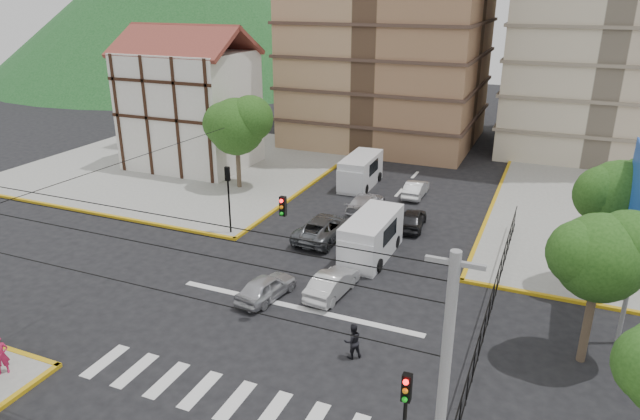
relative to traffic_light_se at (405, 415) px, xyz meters
The scene contains 24 objects.
ground 11.46m from the traffic_light_se, 135.00° to the left, with size 160.00×160.00×0.00m, color black.
sidewalk_nw 39.43m from the traffic_light_se, 135.00° to the left, with size 26.00×26.00×0.15m, color gray.
crosswalk_stripes 8.59m from the traffic_light_se, 167.01° to the left, with size 12.00×2.40×0.01m, color silver.
stop_line 12.31m from the traffic_light_se, 130.91° to the left, with size 13.00×0.40×0.01m, color silver.
tudor_building 38.67m from the traffic_light_se, 133.95° to the left, with size 10.80×8.05×12.23m.
park_fence 12.74m from the traffic_light_se, 84.43° to the left, with size 0.10×22.50×1.66m, color black, non-canonical shape.
billboard 15.59m from the traffic_light_se, 64.27° to the left, with size 0.36×6.20×8.10m.
tree_park_a 11.30m from the traffic_light_se, 61.72° to the left, with size 4.41×3.60×6.83m.
tree_park_c 18.09m from the traffic_light_se, 69.50° to the left, with size 4.65×3.80×7.25m.
tree_tudor 30.98m from the traffic_light_se, 129.60° to the left, with size 5.39×4.40×7.43m.
traffic_light_se is the anchor object (origin of this frame).
traffic_light_nw 22.06m from the traffic_light_se, 135.00° to the left, with size 0.28×0.22×4.40m.
traffic_light_hanging 10.09m from the traffic_light_se, 143.53° to the left, with size 18.00×9.12×0.92m.
utility_pole_se 2.37m from the traffic_light_se, 45.00° to the right, with size 1.40×0.28×9.00m.
van_right_lane 17.08m from the traffic_light_se, 111.62° to the left, with size 2.34×5.65×2.52m.
van_left_lane 30.18m from the traffic_light_se, 111.77° to the left, with size 2.29×5.53×2.47m.
car_silver_front_left 13.56m from the traffic_light_se, 136.13° to the left, with size 1.50×3.74×1.27m, color silver.
car_white_front_right 12.98m from the traffic_light_se, 121.41° to the left, with size 1.37×3.94×1.30m, color silver.
car_grey_mid_left 20.06m from the traffic_light_se, 119.51° to the left, with size 2.42×5.26×1.46m, color #52555A.
car_silver_rear_left 24.57m from the traffic_light_se, 111.32° to the left, with size 1.88×4.62×1.34m, color silver.
car_darkgrey_mid_right 21.97m from the traffic_light_se, 103.47° to the left, with size 1.53×3.79×1.29m, color #232426.
car_white_rear_right 28.28m from the traffic_light_se, 103.17° to the left, with size 1.32×3.80×1.25m, color white.
pedestrian_sw_corner 16.62m from the traffic_light_se, behind, with size 0.62×0.41×1.70m, color #B71C48.
pedestrian_crosswalk 7.64m from the traffic_light_se, 121.69° to the left, with size 0.78×0.61×1.61m, color black.
Camera 1 is at (10.76, -21.09, 14.69)m, focal length 32.00 mm.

